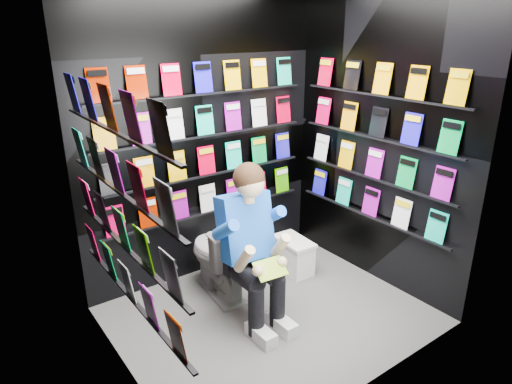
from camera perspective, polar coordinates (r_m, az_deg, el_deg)
floor at (r=3.96m, az=1.79°, el=-15.11°), size 2.40×2.40×0.00m
wall_back at (r=4.18m, az=-6.52°, el=6.42°), size 2.40×0.04×2.60m
wall_front at (r=2.71m, az=15.21°, el=-2.00°), size 2.40×0.04×2.60m
wall_left at (r=2.83m, az=-17.44°, el=-1.22°), size 0.04×2.00×2.60m
wall_right at (r=4.20m, az=15.09°, el=5.92°), size 0.04×2.00×2.60m
comics_back at (r=4.15m, az=-6.32°, el=6.41°), size 2.10×0.06×1.37m
comics_left at (r=2.84m, az=-16.88°, el=-1.00°), size 0.06×1.70×1.37m
comics_right at (r=4.17m, az=14.84°, el=5.94°), size 0.06×1.70×1.37m
toilet at (r=4.07m, az=-4.61°, el=-7.98°), size 0.49×0.79×0.73m
longbox at (r=4.52m, az=4.70°, el=-8.03°), size 0.25×0.42×0.30m
longbox_lid at (r=4.44m, az=4.76°, el=-6.13°), size 0.27×0.44×0.03m
reader at (r=3.60m, az=-1.59°, el=-4.47°), size 0.62×0.84×1.46m
held_comic at (r=3.44m, az=1.81°, el=-9.55°), size 0.26×0.17×0.10m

